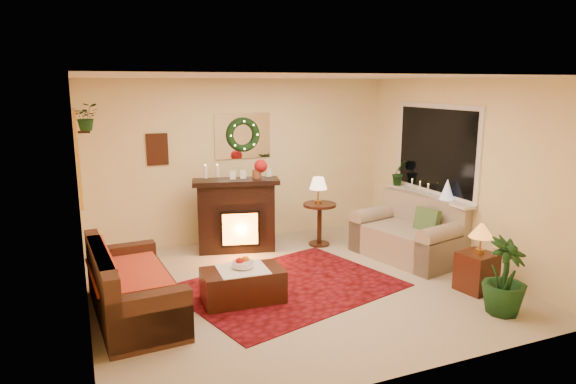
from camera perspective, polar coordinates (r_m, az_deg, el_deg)
name	(u,v)px	position (r m, az deg, el deg)	size (l,w,h in m)	color
floor	(299,285)	(6.66, 1.18, -10.32)	(5.00, 5.00, 0.00)	beige
ceiling	(300,77)	(6.16, 1.29, 12.67)	(5.00, 5.00, 0.00)	white
wall_back	(243,160)	(8.35, -5.05, 3.52)	(5.00, 5.00, 0.00)	#EFD88C
wall_front	(409,235)	(4.38, 13.31, -4.63)	(5.00, 5.00, 0.00)	#EFD88C
wall_left	(80,204)	(5.76, -22.15, -1.22)	(4.50, 4.50, 0.00)	#EFD88C
wall_right	(461,172)	(7.63, 18.68, 2.11)	(4.50, 4.50, 0.00)	#EFD88C
area_rug	(289,286)	(6.61, 0.06, -10.43)	(2.57, 1.93, 0.01)	#5F020C
sofa	(134,278)	(5.96, -16.75, -9.14)	(0.81, 1.84, 0.79)	#492919
red_throw	(128,271)	(6.11, -17.40, -8.41)	(0.79, 1.28, 0.02)	#AD1815
fireplace	(236,216)	(7.84, -5.78, -2.65)	(1.14, 0.36, 1.05)	black
poinsettia	(261,166)	(7.77, -3.05, 2.90)	(0.20, 0.20, 0.20)	#AD1416
mantel_candle_a	(205,172)	(7.58, -9.17, 2.23)	(0.06, 0.06, 0.18)	white
mantel_candle_b	(217,171)	(7.62, -7.85, 2.33)	(0.06, 0.06, 0.17)	silver
mantel_mirror	(243,136)	(8.29, -5.06, 6.23)	(0.92, 0.02, 0.72)	white
wreath	(243,135)	(8.25, -4.98, 6.35)	(0.55, 0.55, 0.11)	#194719
wall_art	(157,149)	(8.00, -14.32, 4.62)	(0.32, 0.03, 0.48)	#381E11
gold_mirror	(77,157)	(5.98, -22.35, 3.62)	(0.03, 0.84, 1.00)	gold
hanging_plant	(87,130)	(6.70, -21.39, 6.41)	(0.33, 0.28, 0.36)	#194719
loveseat	(407,230)	(7.71, 13.09, -4.17)	(0.89, 1.53, 0.89)	tan
window_frame	(436,150)	(8.00, 16.12, 4.52)	(0.03, 1.86, 1.36)	white
window_glass	(435,150)	(7.99, 16.04, 4.51)	(0.02, 1.70, 1.22)	black
window_sill	(428,195)	(8.05, 15.26, -0.31)	(0.22, 1.86, 0.04)	white
mini_tree	(447,189)	(7.69, 17.27, 0.30)	(0.20, 0.20, 0.30)	white
sill_plant	(399,174)	(8.55, 12.21, 2.02)	(0.29, 0.23, 0.53)	#1B4D22
side_table_round	(319,225)	(8.15, 3.51, -3.68)	(0.52, 0.52, 0.68)	#3D2A16
lamp_cream	(318,191)	(8.02, 3.38, 0.13)	(0.28, 0.28, 0.43)	beige
end_table_square	(477,270)	(6.81, 20.22, -8.12)	(0.40, 0.40, 0.49)	#392014
lamp_tiffany	(481,233)	(6.66, 20.68, -4.31)	(0.30, 0.30, 0.43)	#FF9336
coffee_table	(243,284)	(6.15, -5.04, -10.20)	(0.94, 0.52, 0.39)	black
fruit_bowl	(243,264)	(6.10, -5.03, -7.97)	(0.26, 0.26, 0.06)	white
floor_palm	(505,275)	(6.22, 22.99, -8.51)	(1.45, 1.45, 2.59)	#174016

